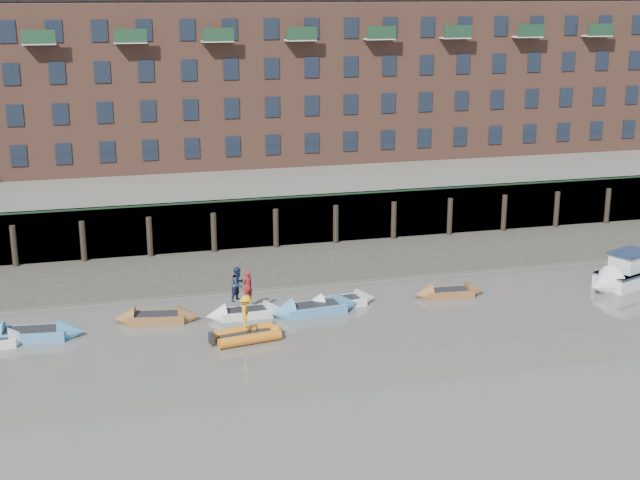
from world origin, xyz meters
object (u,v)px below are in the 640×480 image
object	(u,v)px
rowboat_4	(315,308)
rowboat_6	(449,293)
rowboat_3	(245,313)
rowboat_5	(340,302)
rowboat_2	(157,318)
person_rower_a	(248,286)
rowboat_1	(32,334)
rib_tender	(249,335)
motor_launch	(622,276)
person_rib_crew	(246,312)
person_rower_b	(238,284)

from	to	relation	value
rowboat_4	rowboat_6	world-z (taller)	rowboat_4
rowboat_3	rowboat_5	size ratio (longest dim) A/B	0.98
rowboat_2	person_rower_a	bearing A→B (deg)	5.54
rowboat_4	rowboat_1	bearing A→B (deg)	174.61
rib_tender	person_rower_a	bearing A→B (deg)	70.87
rib_tender	rowboat_2	bearing A→B (deg)	129.50
motor_launch	person_rib_crew	world-z (taller)	person_rib_crew
rib_tender	person_rower_b	world-z (taller)	person_rower_b
rowboat_2	person_rower_b	bearing A→B (deg)	7.51
rowboat_1	rowboat_4	world-z (taller)	rowboat_1
rowboat_1	rowboat_5	xyz separation A→B (m)	(15.55, 0.72, -0.04)
person_rower_a	rowboat_3	bearing A→B (deg)	6.17
rowboat_1	rowboat_3	size ratio (longest dim) A/B	1.23
motor_launch	person_rib_crew	bearing A→B (deg)	-15.66
rowboat_4	rowboat_2	bearing A→B (deg)	168.95
rowboat_2	rowboat_4	distance (m)	8.04
rowboat_1	person_rower_a	distance (m)	10.68
rowboat_1	rowboat_2	bearing A→B (deg)	13.68
motor_launch	rib_tender	bearing A→B (deg)	-15.47
motor_launch	person_rower_a	bearing A→B (deg)	-23.93
motor_launch	rowboat_1	bearing A→B (deg)	-22.41
rowboat_6	rowboat_2	bearing A→B (deg)	-175.95
rowboat_5	person_rower_a	size ratio (longest dim) A/B	2.60
rowboat_4	person_rower_a	bearing A→B (deg)	166.81
rowboat_2	person_rib_crew	distance (m)	5.39
rowboat_6	person_rib_crew	bearing A→B (deg)	-159.69
rowboat_2	motor_launch	world-z (taller)	motor_launch
rowboat_2	rowboat_6	xyz separation A→B (m)	(15.74, -0.14, -0.02)
rowboat_2	rib_tender	xyz separation A→B (m)	(4.04, -3.53, 0.03)
rowboat_2	person_rower_b	world-z (taller)	person_rower_b
rowboat_1	person_rower_a	xyz separation A→B (m)	(10.58, 0.47, 1.36)
person_rib_crew	person_rower_b	bearing A→B (deg)	8.50
rowboat_1	person_rower_b	bearing A→B (deg)	9.76
rib_tender	person_rower_a	xyz separation A→B (m)	(0.55, 3.20, 1.36)
rowboat_6	motor_launch	bearing A→B (deg)	-0.71
rowboat_3	rowboat_1	bearing A→B (deg)	-179.62
rowboat_3	motor_launch	bearing A→B (deg)	-3.40
rowboat_1	rowboat_6	world-z (taller)	rowboat_1
rowboat_3	person_rib_crew	world-z (taller)	person_rib_crew
rowboat_2	person_rower_b	xyz separation A→B (m)	(4.15, -0.15, 1.48)
rowboat_3	motor_launch	distance (m)	21.36
rowboat_3	motor_launch	xyz separation A→B (m)	(21.34, -0.65, 0.42)
person_rower_a	person_rib_crew	xyz separation A→B (m)	(-0.64, -3.14, -0.23)
rowboat_3	rowboat_4	xyz separation A→B (m)	(3.56, -0.37, 0.04)
rib_tender	rowboat_4	bearing A→B (deg)	25.29
person_rib_crew	rib_tender	bearing A→B (deg)	-114.02
person_rower_a	motor_launch	bearing A→B (deg)	151.92
rowboat_4	rowboat_5	bearing A→B (deg)	19.13
rowboat_3	person_rower_a	world-z (taller)	person_rower_a
rowboat_6	rib_tender	world-z (taller)	rowboat_6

